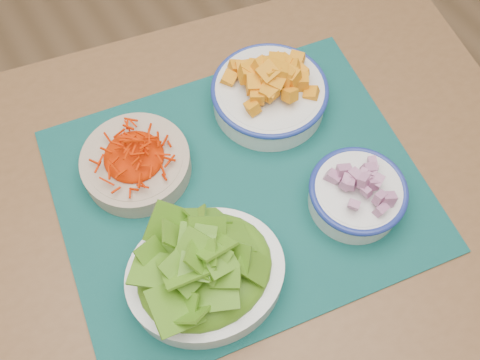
{
  "coord_description": "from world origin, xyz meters",
  "views": [
    {
      "loc": [
        -0.41,
        -0.41,
        1.55
      ],
      "look_at": [
        -0.19,
        -0.06,
        0.78
      ],
      "focal_mm": 40.0,
      "sensor_mm": 36.0,
      "label": 1
    }
  ],
  "objects_px": {
    "table": "(198,234)",
    "carrot_bowl": "(135,161)",
    "squash_bowl": "(270,90)",
    "placemat": "(240,189)",
    "onion_bowl": "(357,192)",
    "lettuce_bowl": "(205,270)"
  },
  "relations": [
    {
      "from": "placemat",
      "to": "squash_bowl",
      "type": "distance_m",
      "value": 0.19
    },
    {
      "from": "placemat",
      "to": "lettuce_bowl",
      "type": "height_order",
      "value": "lettuce_bowl"
    },
    {
      "from": "placemat",
      "to": "squash_bowl",
      "type": "height_order",
      "value": "squash_bowl"
    },
    {
      "from": "table",
      "to": "carrot_bowl",
      "type": "distance_m",
      "value": 0.18
    },
    {
      "from": "placemat",
      "to": "onion_bowl",
      "type": "xyz_separation_m",
      "value": [
        0.14,
        -0.12,
        0.04
      ]
    },
    {
      "from": "carrot_bowl",
      "to": "placemat",
      "type": "bearing_deg",
      "value": -43.23
    },
    {
      "from": "lettuce_bowl",
      "to": "carrot_bowl",
      "type": "bearing_deg",
      "value": 103.59
    },
    {
      "from": "carrot_bowl",
      "to": "onion_bowl",
      "type": "xyz_separation_m",
      "value": [
        0.27,
        -0.24,
        0.01
      ]
    },
    {
      "from": "lettuce_bowl",
      "to": "onion_bowl",
      "type": "xyz_separation_m",
      "value": [
        0.27,
        -0.01,
        -0.02
      ]
    },
    {
      "from": "squash_bowl",
      "to": "lettuce_bowl",
      "type": "relative_size",
      "value": 0.94
    },
    {
      "from": "onion_bowl",
      "to": "carrot_bowl",
      "type": "bearing_deg",
      "value": 138.47
    },
    {
      "from": "squash_bowl",
      "to": "table",
      "type": "bearing_deg",
      "value": -152.63
    },
    {
      "from": "table",
      "to": "carrot_bowl",
      "type": "height_order",
      "value": "carrot_bowl"
    },
    {
      "from": "table",
      "to": "squash_bowl",
      "type": "bearing_deg",
      "value": 39.24
    },
    {
      "from": "table",
      "to": "onion_bowl",
      "type": "relative_size",
      "value": 6.89
    },
    {
      "from": "onion_bowl",
      "to": "placemat",
      "type": "bearing_deg",
      "value": 140.06
    },
    {
      "from": "lettuce_bowl",
      "to": "onion_bowl",
      "type": "distance_m",
      "value": 0.27
    },
    {
      "from": "carrot_bowl",
      "to": "onion_bowl",
      "type": "distance_m",
      "value": 0.37
    },
    {
      "from": "placemat",
      "to": "carrot_bowl",
      "type": "relative_size",
      "value": 2.89
    },
    {
      "from": "table",
      "to": "placemat",
      "type": "relative_size",
      "value": 2.29
    },
    {
      "from": "carrot_bowl",
      "to": "squash_bowl",
      "type": "bearing_deg",
      "value": -0.64
    },
    {
      "from": "squash_bowl",
      "to": "lettuce_bowl",
      "type": "distance_m",
      "value": 0.35
    }
  ]
}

